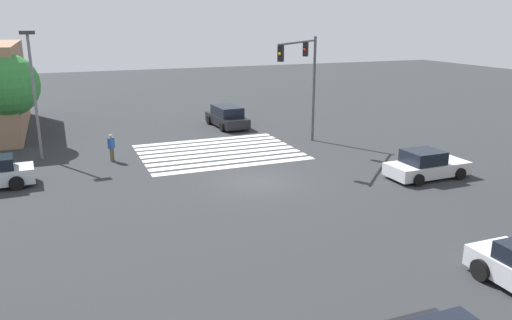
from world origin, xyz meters
TOP-DOWN VIEW (x-y plane):
  - ground_plane at (0.00, 0.00)m, footprint 121.99×121.99m
  - crosswalk_markings at (0.00, -6.20)m, footprint 9.52×7.25m
  - traffic_signal_mast at (-5.41, -5.41)m, footprint 4.81×4.81m
  - car_2 at (-2.87, -13.16)m, footprint 2.33×4.75m
  - car_3 at (-8.35, 2.70)m, footprint 4.31×2.15m
  - pedestrian at (6.34, -6.44)m, footprint 0.41×0.41m
  - street_light_pole_a at (10.13, -8.57)m, footprint 0.80×0.36m
  - tree_corner_a at (11.82, -12.46)m, footprint 3.99×3.99m

SIDE VIEW (x-z plane):
  - ground_plane at x=0.00m, z-range 0.00..0.00m
  - crosswalk_markings at x=0.00m, z-range 0.00..0.01m
  - car_3 at x=-8.35m, z-range -0.08..1.38m
  - car_2 at x=-2.87m, z-range -0.04..1.55m
  - pedestrian at x=6.34m, z-range 0.09..1.68m
  - tree_corner_a at x=11.82m, z-range 0.96..6.90m
  - street_light_pole_a at x=10.13m, z-range 0.78..8.06m
  - traffic_signal_mast at x=-5.41m, z-range 1.49..8.34m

